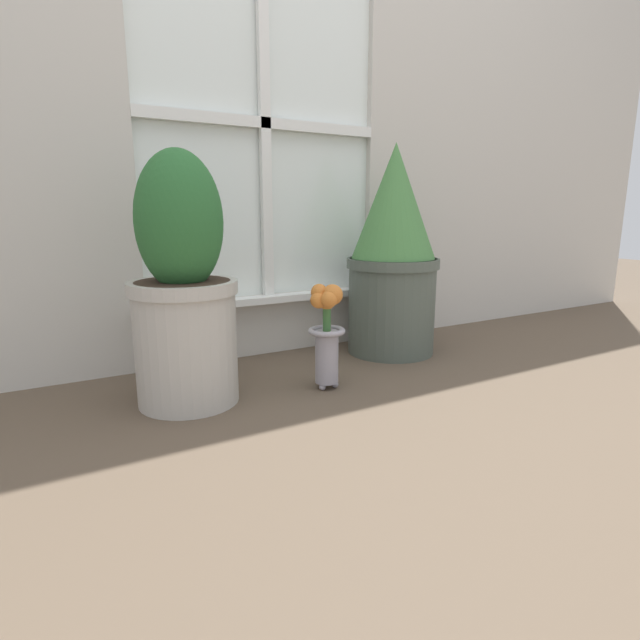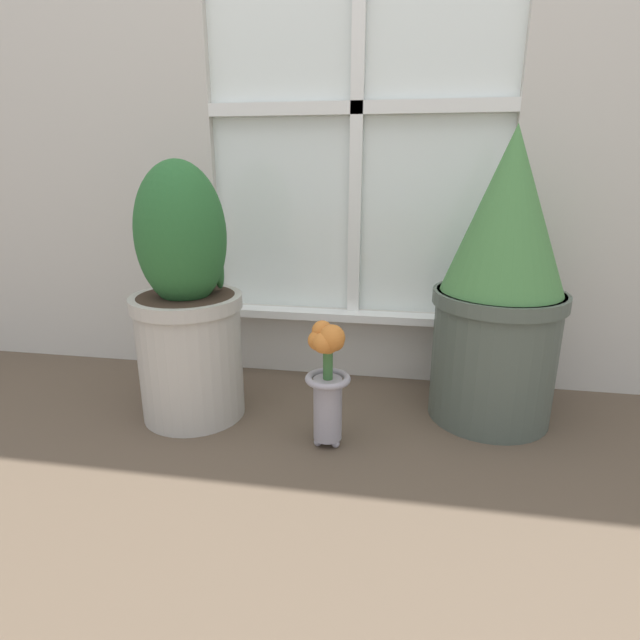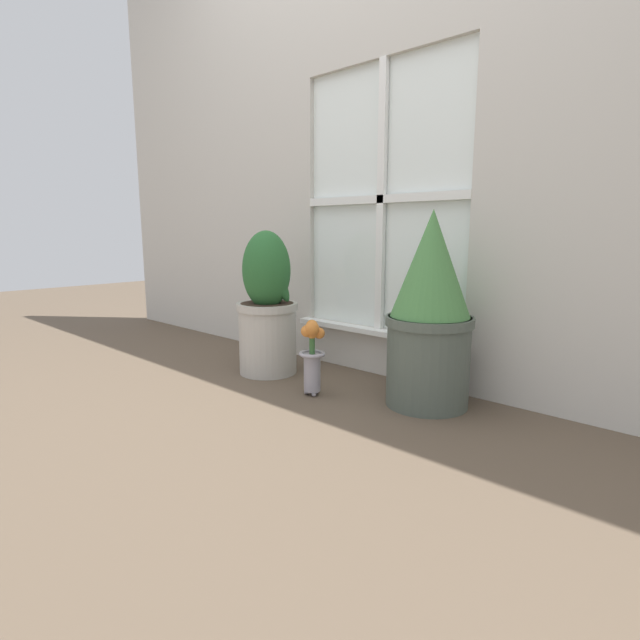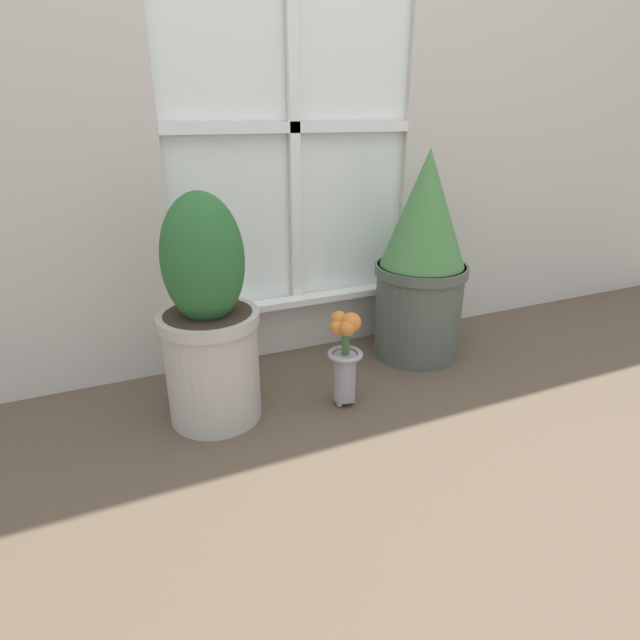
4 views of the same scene
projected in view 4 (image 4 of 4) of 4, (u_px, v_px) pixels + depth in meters
name	position (u px, v px, depth m)	size (l,w,h in m)	color
ground_plane	(376.00, 434.00, 1.44)	(10.00, 10.00, 0.00)	brown
potted_plant_left	(209.00, 322.00, 1.41)	(0.29, 0.29, 0.67)	#B7B2A8
potted_plant_right	(422.00, 261.00, 1.78)	(0.33, 0.33, 0.75)	#4C564C
flower_vase	(345.00, 351.00, 1.52)	(0.11, 0.11, 0.31)	#99939E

